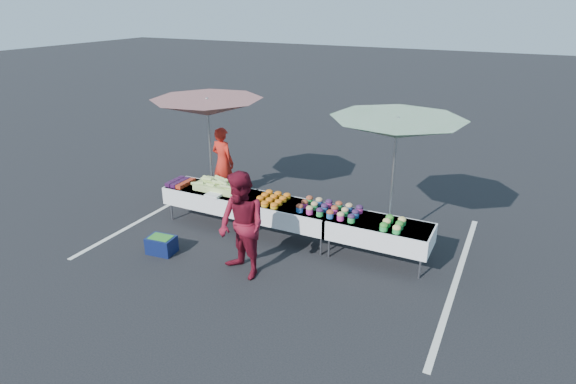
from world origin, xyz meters
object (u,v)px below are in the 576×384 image
at_px(vendor, 223,162).
at_px(customer, 242,226).
at_px(table_left, 211,196).
at_px(table_center, 288,212).
at_px(table_right, 379,231).
at_px(umbrella_right, 397,129).
at_px(umbrella_left, 208,108).
at_px(storage_bin, 162,244).

xyz_separation_m(vendor, customer, (2.30, -2.88, 0.09)).
height_order(table_left, table_center, same).
height_order(table_right, umbrella_right, umbrella_right).
bearing_deg(customer, umbrella_right, 72.17).
bearing_deg(umbrella_right, customer, -130.01).
height_order(table_left, vendor, vendor).
xyz_separation_m(umbrella_left, umbrella_right, (4.11, -0.05, 0.02)).
bearing_deg(table_right, customer, -141.76).
relative_size(table_right, customer, 1.01).
distance_m(table_center, table_right, 1.80).
distance_m(customer, umbrella_left, 3.45).
bearing_deg(storage_bin, umbrella_right, 25.89).
height_order(table_left, umbrella_left, umbrella_left).
relative_size(table_left, umbrella_left, 0.65).
xyz_separation_m(table_right, vendor, (-4.20, 1.38, 0.25)).
bearing_deg(table_right, umbrella_right, 91.17).
relative_size(table_center, umbrella_left, 0.65).
bearing_deg(table_right, vendor, 161.82).
height_order(vendor, customer, customer).
bearing_deg(storage_bin, table_center, 33.32).
bearing_deg(vendor, customer, 137.60).
xyz_separation_m(table_left, umbrella_left, (-0.52, 0.80, 1.65)).
relative_size(table_left, vendor, 1.12).
distance_m(vendor, umbrella_right, 4.46).
relative_size(table_center, customer, 1.01).
relative_size(table_center, table_right, 1.00).
height_order(table_right, vendor, vendor).
xyz_separation_m(vendor, storage_bin, (0.54, -2.91, -0.66)).
relative_size(table_right, umbrella_left, 0.65).
relative_size(vendor, storage_bin, 3.12).
bearing_deg(customer, storage_bin, -156.86).
bearing_deg(vendor, umbrella_right, -179.52).
bearing_deg(umbrella_right, table_left, -168.20).
bearing_deg(table_left, umbrella_left, 123.06).
height_order(customer, umbrella_left, umbrella_left).
height_order(table_left, customer, customer).
distance_m(table_center, storage_bin, 2.44).
distance_m(table_right, umbrella_right, 1.83).
xyz_separation_m(table_left, table_center, (1.80, 0.00, 0.00)).
bearing_deg(umbrella_right, table_center, -157.23).
bearing_deg(table_right, umbrella_left, 169.01).
bearing_deg(customer, umbrella_left, 156.14).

